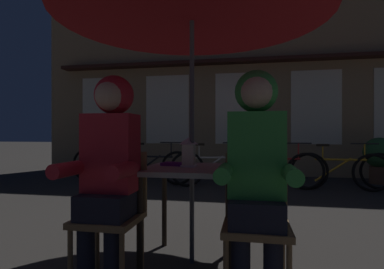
# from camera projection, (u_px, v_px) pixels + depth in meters

# --- Properties ---
(ground_plane) EXTENTS (60.00, 60.00, 0.00)m
(ground_plane) POSITION_uv_depth(u_px,v_px,m) (192.00, 263.00, 2.37)
(ground_plane) COLOR #2D2B28
(cafe_table) EXTENTS (0.72, 0.72, 0.74)m
(cafe_table) POSITION_uv_depth(u_px,v_px,m) (192.00, 180.00, 2.37)
(cafe_table) COLOR #B2AD9E
(cafe_table) RESTS_ON ground_plane
(lantern) EXTENTS (0.11, 0.11, 0.23)m
(lantern) POSITION_uv_depth(u_px,v_px,m) (189.00, 151.00, 2.39)
(lantern) COLOR white
(lantern) RESTS_ON cafe_table
(chair_left) EXTENTS (0.40, 0.40, 0.87)m
(chair_left) POSITION_uv_depth(u_px,v_px,m) (113.00, 208.00, 2.10)
(chair_left) COLOR olive
(chair_left) RESTS_ON ground_plane
(chair_right) EXTENTS (0.40, 0.40, 0.87)m
(chair_right) POSITION_uv_depth(u_px,v_px,m) (256.00, 215.00, 1.92)
(chair_right) COLOR olive
(chair_right) RESTS_ON ground_plane
(person_left_hooded) EXTENTS (0.45, 0.56, 1.40)m
(person_left_hooded) POSITION_uv_depth(u_px,v_px,m) (109.00, 157.00, 2.04)
(person_left_hooded) COLOR black
(person_left_hooded) RESTS_ON ground_plane
(person_right_hooded) EXTENTS (0.45, 0.56, 1.40)m
(person_right_hooded) POSITION_uv_depth(u_px,v_px,m) (256.00, 159.00, 1.86)
(person_right_hooded) COLOR black
(person_right_hooded) RESTS_ON ground_plane
(shopfront_building) EXTENTS (10.00, 0.93, 6.20)m
(shopfront_building) POSITION_uv_depth(u_px,v_px,m) (239.00, 50.00, 7.63)
(shopfront_building) COLOR #937A56
(shopfront_building) RESTS_ON ground_plane
(bicycle_nearest) EXTENTS (1.65, 0.44, 0.84)m
(bicycle_nearest) POSITION_uv_depth(u_px,v_px,m) (104.00, 165.00, 6.31)
(bicycle_nearest) COLOR black
(bicycle_nearest) RESTS_ON ground_plane
(bicycle_second) EXTENTS (1.68, 0.09, 0.84)m
(bicycle_second) POSITION_uv_depth(u_px,v_px,m) (152.00, 167.00, 6.05)
(bicycle_second) COLOR black
(bicycle_second) RESTS_ON ground_plane
(bicycle_third) EXTENTS (1.64, 0.46, 0.84)m
(bicycle_third) POSITION_uv_depth(u_px,v_px,m) (214.00, 168.00, 5.78)
(bicycle_third) COLOR black
(bicycle_third) RESTS_ON ground_plane
(bicycle_fourth) EXTENTS (1.68, 0.11, 0.84)m
(bicycle_fourth) POSITION_uv_depth(u_px,v_px,m) (276.00, 169.00, 5.56)
(bicycle_fourth) COLOR black
(bicycle_fourth) RESTS_ON ground_plane
(bicycle_fifth) EXTENTS (1.68, 0.10, 0.84)m
(bicycle_fifth) POSITION_uv_depth(u_px,v_px,m) (340.00, 171.00, 5.34)
(bicycle_fifth) COLOR black
(bicycle_fifth) RESTS_ON ground_plane
(book) EXTENTS (0.22, 0.17, 0.02)m
(book) POSITION_uv_depth(u_px,v_px,m) (175.00, 164.00, 2.50)
(book) COLOR #661E7A
(book) RESTS_ON cafe_table
(potted_plant) EXTENTS (0.60, 0.60, 0.92)m
(potted_plant) POSITION_uv_depth(u_px,v_px,m) (379.00, 156.00, 6.10)
(potted_plant) COLOR brown
(potted_plant) RESTS_ON ground_plane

